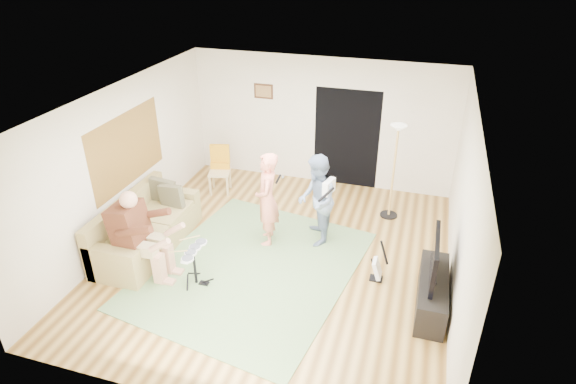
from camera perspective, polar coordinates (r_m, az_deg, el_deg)
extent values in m
plane|color=brown|center=(8.15, -1.26, -7.74)|extent=(6.00, 6.00, 0.00)
plane|color=white|center=(6.92, -1.50, 10.66)|extent=(6.00, 6.00, 0.00)
plane|color=olive|center=(8.69, -18.50, 4.84)|extent=(0.00, 2.05, 2.05)
plane|color=black|center=(10.10, 6.94, 6.30)|extent=(2.10, 0.00, 2.10)
cube|color=#3F2314|center=(10.25, -2.92, 11.84)|extent=(0.42, 0.03, 0.32)
cube|color=#5D804E|center=(7.92, -4.26, -9.00)|extent=(3.59, 4.13, 0.02)
cube|color=#98854C|center=(8.61, -16.17, -5.09)|extent=(0.90, 1.80, 0.44)
cube|color=#98854C|center=(8.68, -18.50, -3.37)|extent=(0.17, 2.22, 0.90)
cube|color=#98854C|center=(9.28, -13.07, -1.38)|extent=(0.90, 0.21, 0.63)
cube|color=#98854C|center=(7.90, -20.03, -8.26)|extent=(0.90, 0.21, 0.63)
cube|color=#512716|center=(7.74, -18.33, -3.71)|extent=(0.41, 0.53, 0.67)
sphere|color=tan|center=(7.49, -18.39, -0.88)|extent=(0.27, 0.27, 0.27)
cylinder|color=black|center=(7.56, -10.99, -8.72)|extent=(0.04, 0.04, 0.58)
cube|color=white|center=(7.40, -11.19, -6.98)|extent=(0.11, 0.58, 0.03)
imported|color=#EE8167|center=(8.12, -2.49, -0.89)|extent=(0.56, 0.70, 1.68)
imported|color=#7184A5|center=(8.16, 3.41, -1.00)|extent=(0.83, 0.94, 1.62)
cube|color=black|center=(7.81, 10.38, -10.04)|extent=(0.20, 0.16, 0.03)
cube|color=white|center=(7.69, 10.51, -8.90)|extent=(0.16, 0.24, 0.31)
cylinder|color=black|center=(7.50, 11.34, -7.06)|extent=(0.16, 0.04, 0.41)
cylinder|color=black|center=(9.48, 11.83, -2.67)|extent=(0.33, 0.33, 0.03)
cylinder|color=tan|center=(9.07, 12.37, 2.10)|extent=(0.04, 0.04, 1.75)
cone|color=white|center=(8.72, 12.97, 7.38)|extent=(0.29, 0.29, 0.12)
cube|color=#D2BD88|center=(10.04, -8.12, 2.32)|extent=(0.51, 0.51, 0.04)
cube|color=orange|center=(10.05, -7.81, 4.46)|extent=(0.41, 0.18, 0.42)
cube|color=black|center=(7.35, 16.70, -11.37)|extent=(0.40, 1.40, 0.50)
cube|color=black|center=(6.99, 16.97, -7.50)|extent=(0.06, 1.01, 0.63)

